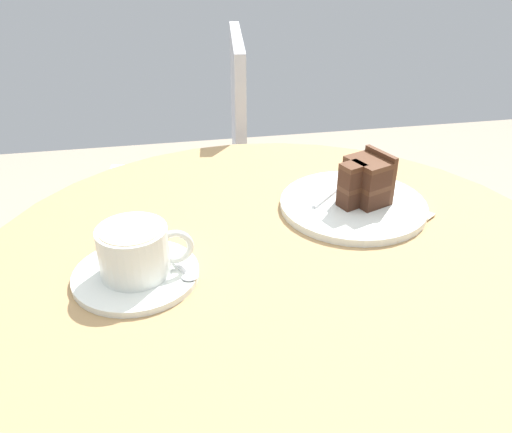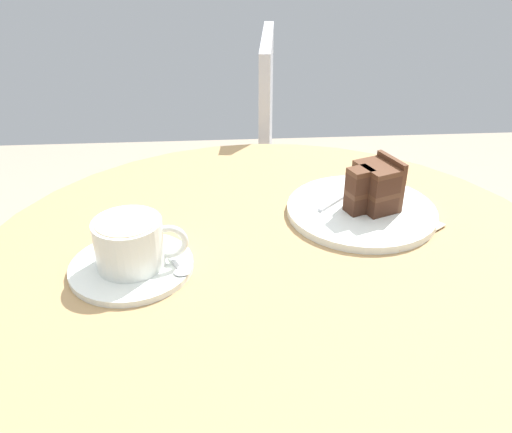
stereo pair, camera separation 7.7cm
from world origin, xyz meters
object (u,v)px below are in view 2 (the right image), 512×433
Objects in this scene: teaspoon at (174,262)px; fork at (352,190)px; cake_plate at (361,211)px; cafe_chair at (230,171)px; coffee_cup at (130,244)px; cake_slice at (375,187)px; napkin at (389,221)px; saucer at (131,269)px.

fork is at bearing 97.80° from teaspoon.
fork reaches higher than cake_plate.
cafe_chair reaches higher than fork.
cafe_chair reaches higher than coffee_cup.
cake_plate is at bearing -130.80° from fork.
cake_slice is (0.02, -0.00, 0.04)m from cake_plate.
cake_plate reaches higher than napkin.
cafe_chair is at bearing 109.85° from cake_plate.
napkin is at bearing -36.90° from cake_plate.
fork is at bearing 116.16° from napkin.
cake_slice reaches higher than coffee_cup.
coffee_cup is 0.52× the size of cake_plate.
saucer is at bearing 164.71° from fork.
cake_plate is (0.34, 0.13, -0.04)m from coffee_cup.
cake_plate is 2.60× the size of cake_slice.
saucer is 0.39m from fork.
cake_plate is 0.05m from cake_slice.
teaspoon is at bearing -156.90° from cake_slice.
teaspoon is 0.34m from napkin.
cake_slice is 0.78× the size of fork.
cake_plate is at bearing 174.98° from cake_slice.
coffee_cup is (0.00, 0.00, 0.04)m from saucer.
cake_plate is 0.05m from fork.
saucer is at bearing -5.62° from cafe_chair.
saucer is 0.19× the size of cafe_chair.
fork is 0.66× the size of napkin.
teaspoon is 0.32m from cake_plate.
fork reaches higher than saucer.
saucer is at bearing -164.57° from napkin.
saucer is 0.04m from coffee_cup.
saucer is 1.83× the size of cake_slice.
napkin is (0.32, 0.10, -0.01)m from teaspoon.
fork is 0.09m from napkin.
cake_slice is 0.11× the size of cafe_chair.
cake_plate is (0.29, 0.13, -0.01)m from teaspoon.
coffee_cup is at bearing 164.88° from fork.
cake_plate is at bearing 21.16° from saucer.
fork is at bearing 28.95° from coffee_cup.
fork is (0.34, 0.19, -0.03)m from coffee_cup.
saucer is 1.77× the size of teaspoon.
cake_slice is (0.36, 0.13, 0.04)m from saucer.
teaspoon is at bearing 169.04° from fork.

